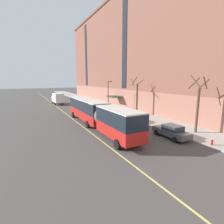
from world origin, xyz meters
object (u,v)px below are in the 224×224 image
(parked_car_darkgray_2, at_px, (171,131))
(fire_hydrant, at_px, (212,142))
(parked_car_champagne_3, at_px, (131,117))
(street_tree_mid_block, at_px, (137,96))
(box_truck, at_px, (58,98))
(parked_car_red_0, at_px, (91,104))
(city_bus, at_px, (96,113))
(street_tree_near_corner, at_px, (198,104))
(street_lamp, at_px, (109,92))

(parked_car_darkgray_2, xyz_separation_m, fire_hydrant, (1.66, -3.91, -0.29))
(parked_car_champagne_3, height_order, street_tree_mid_block, street_tree_mid_block)
(box_truck, bearing_deg, parked_car_red_0, -49.87)
(city_bus, height_order, parked_car_champagne_3, city_bus)
(parked_car_red_0, relative_size, parked_car_champagne_3, 0.97)
(parked_car_darkgray_2, xyz_separation_m, parked_car_champagne_3, (0.09, 8.63, -0.00))
(city_bus, distance_m, parked_car_darkgray_2, 10.34)
(street_tree_near_corner, distance_m, street_tree_mid_block, 13.04)
(box_truck, bearing_deg, street_lamp, -60.19)
(city_bus, distance_m, fire_hydrant, 14.52)
(parked_car_red_0, bearing_deg, street_tree_near_corner, -81.64)
(parked_car_darkgray_2, xyz_separation_m, street_lamp, (1.76, 20.39, 3.31))
(city_bus, relative_size, fire_hydrant, 27.74)
(street_tree_near_corner, bearing_deg, city_bus, 140.13)
(street_tree_mid_block, height_order, street_lamp, street_tree_mid_block)
(parked_car_red_0, relative_size, parked_car_darkgray_2, 0.95)
(box_truck, bearing_deg, fire_hydrant, -77.93)
(parked_car_darkgray_2, relative_size, street_lamp, 0.75)
(box_truck, xyz_separation_m, street_lamp, (8.45, -14.74, 2.35))
(parked_car_darkgray_2, relative_size, fire_hydrant, 6.60)
(parked_car_red_0, bearing_deg, box_truck, 130.13)
(parked_car_darkgray_2, xyz_separation_m, street_tree_mid_block, (3.99, 12.87, 2.85))
(street_lamp, bearing_deg, fire_hydrant, -90.24)
(parked_car_champagne_3, relative_size, street_tree_mid_block, 0.65)
(street_tree_mid_block, bearing_deg, street_lamp, 106.54)
(parked_car_champagne_3, distance_m, fire_hydrant, 12.64)
(city_bus, height_order, box_truck, city_bus)
(street_lamp, bearing_deg, parked_car_red_0, 104.47)
(street_tree_near_corner, distance_m, street_lamp, 20.69)
(parked_car_champagne_3, bearing_deg, street_tree_near_corner, -65.94)
(city_bus, xyz_separation_m, parked_car_champagne_3, (6.17, 0.37, -1.33))
(parked_car_red_0, distance_m, street_lamp, 7.77)
(city_bus, bearing_deg, box_truck, 91.31)
(street_tree_near_corner, xyz_separation_m, street_tree_mid_block, (-0.03, 13.04, -0.10))
(parked_car_darkgray_2, height_order, box_truck, box_truck)
(city_bus, distance_m, street_tree_near_corner, 13.26)
(parked_car_champagne_3, height_order, street_lamp, street_lamp)
(parked_car_red_0, relative_size, box_truck, 0.68)
(box_truck, bearing_deg, parked_car_champagne_3, -75.65)
(parked_car_champagne_3, height_order, fire_hydrant, parked_car_champagne_3)
(parked_car_darkgray_2, bearing_deg, street_lamp, 85.07)
(city_bus, xyz_separation_m, parked_car_red_0, (6.08, 18.93, -1.33))
(parked_car_darkgray_2, distance_m, box_truck, 35.77)
(street_tree_near_corner, bearing_deg, street_tree_mid_block, 90.13)
(fire_hydrant, bearing_deg, street_tree_near_corner, 57.72)
(parked_car_champagne_3, bearing_deg, parked_car_darkgray_2, -90.63)
(parked_car_red_0, relative_size, street_tree_near_corner, 0.64)
(city_bus, height_order, parked_car_red_0, city_bus)
(parked_car_darkgray_2, relative_size, parked_car_champagne_3, 1.02)
(parked_car_red_0, bearing_deg, parked_car_darkgray_2, -90.01)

